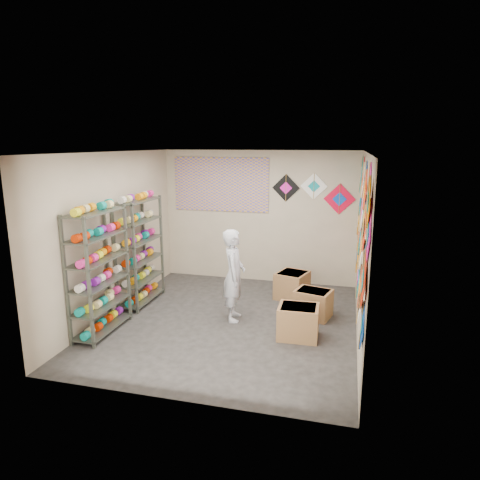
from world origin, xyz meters
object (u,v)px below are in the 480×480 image
(carton_b, at_px, (313,304))
(carton_c, at_px, (292,285))
(shelf_rack_back, at_px, (140,252))
(carton_a, at_px, (298,322))
(shelf_rack_front, at_px, (99,273))
(shopkeeper, at_px, (234,275))

(carton_b, bearing_deg, carton_c, 134.54)
(carton_c, bearing_deg, shelf_rack_back, -144.49)
(shelf_rack_back, relative_size, carton_b, 3.37)
(carton_a, height_order, carton_c, carton_c)
(shelf_rack_front, relative_size, carton_a, 3.23)
(shelf_rack_front, bearing_deg, carton_c, 39.88)
(shelf_rack_back, relative_size, carton_a, 3.23)
(shelf_rack_back, xyz_separation_m, carton_c, (2.62, 0.89, -0.70))
(shelf_rack_front, relative_size, carton_c, 3.34)
(shopkeeper, bearing_deg, shelf_rack_back, 69.88)
(carton_b, relative_size, carton_c, 0.99)
(shopkeeper, bearing_deg, shelf_rack_front, 108.14)
(shelf_rack_back, xyz_separation_m, carton_a, (2.93, -0.75, -0.71))
(shelf_rack_back, bearing_deg, carton_a, -14.42)
(shopkeeper, relative_size, carton_b, 2.67)
(shelf_rack_back, relative_size, shopkeeper, 1.26)
(carton_b, distance_m, carton_c, 0.92)
(carton_b, bearing_deg, carton_a, -85.01)
(shelf_rack_front, xyz_separation_m, shelf_rack_back, (0.00, 1.30, 0.00))
(shelf_rack_back, height_order, carton_a, shelf_rack_back)
(shopkeeper, distance_m, carton_b, 1.42)
(shelf_rack_front, bearing_deg, carton_b, 24.28)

